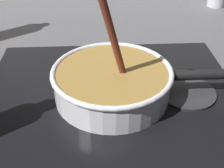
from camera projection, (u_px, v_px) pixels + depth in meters
name	position (u px, v px, depth m)	size (l,w,h in m)	color
ground	(87.00, 143.00, 0.58)	(2.40, 1.60, 0.04)	#4C4C51
hob_plate	(112.00, 98.00, 0.66)	(0.56, 0.48, 0.01)	black
burner_ring	(112.00, 94.00, 0.65)	(0.18, 0.18, 0.01)	#592D0C
spare_burner	(187.00, 92.00, 0.66)	(0.13, 0.13, 0.01)	#262628
cooking_pan	(113.00, 82.00, 0.63)	(0.41, 0.25, 0.32)	silver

